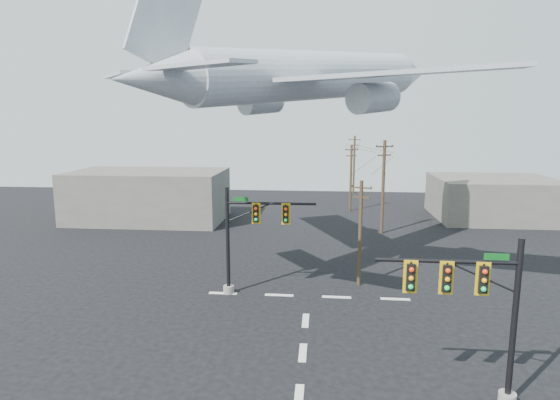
# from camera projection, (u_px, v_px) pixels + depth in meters

# --- Properties ---
(ground) EXTENTS (120.00, 120.00, 0.00)m
(ground) POSITION_uv_depth(u_px,v_px,m) (299.00, 397.00, 20.78)
(ground) COLOR black
(ground) RESTS_ON ground
(lane_markings) EXTENTS (14.00, 21.20, 0.01)m
(lane_markings) POSITION_uv_depth(u_px,v_px,m) (304.00, 341.00, 26.01)
(lane_markings) COLOR silver
(lane_markings) RESTS_ON ground
(signal_mast_near) EXTENTS (6.22, 0.82, 7.43)m
(signal_mast_near) POSITION_uv_depth(u_px,v_px,m) (480.00, 313.00, 19.61)
(signal_mast_near) COLOR gray
(signal_mast_near) RESTS_ON ground
(signal_mast_far) EXTENTS (6.48, 0.84, 7.61)m
(signal_mast_far) POSITION_uv_depth(u_px,v_px,m) (246.00, 238.00, 32.28)
(signal_mast_far) COLOR gray
(signal_mast_far) RESTS_ON ground
(utility_pole_a) EXTENTS (1.49, 0.69, 7.83)m
(utility_pole_a) POSITION_uv_depth(u_px,v_px,m) (360.00, 231.00, 34.07)
(utility_pole_a) COLOR #402F1B
(utility_pole_a) RESTS_ON ground
(utility_pole_b) EXTENTS (1.93, 0.87, 9.98)m
(utility_pole_b) POSITION_uv_depth(u_px,v_px,m) (383.00, 185.00, 49.48)
(utility_pole_b) COLOR #402F1B
(utility_pole_b) RESTS_ON ground
(utility_pole_c) EXTENTS (1.77, 0.51, 8.75)m
(utility_pole_c) POSITION_uv_depth(u_px,v_px,m) (351.00, 177.00, 61.80)
(utility_pole_c) COLOR #402F1B
(utility_pole_c) RESTS_ON ground
(utility_pole_d) EXTENTS (1.95, 0.33, 9.40)m
(utility_pole_d) POSITION_uv_depth(u_px,v_px,m) (354.00, 163.00, 76.97)
(utility_pole_d) COLOR #402F1B
(utility_pole_d) RESTS_ON ground
(power_lines) EXTENTS (5.25, 44.11, 0.45)m
(power_lines) POSITION_uv_depth(u_px,v_px,m) (363.00, 151.00, 54.68)
(power_lines) COLOR black
(airliner) EXTENTS (26.30, 28.02, 8.53)m
(airliner) POSITION_uv_depth(u_px,v_px,m) (314.00, 77.00, 34.81)
(airliner) COLOR #B6BBC3
(building_left) EXTENTS (18.00, 10.00, 6.00)m
(building_left) POSITION_uv_depth(u_px,v_px,m) (148.00, 196.00, 56.39)
(building_left) COLOR #645F58
(building_left) RESTS_ON ground
(building_right) EXTENTS (14.00, 12.00, 5.00)m
(building_right) POSITION_uv_depth(u_px,v_px,m) (494.00, 198.00, 57.62)
(building_right) COLOR #645F58
(building_right) RESTS_ON ground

